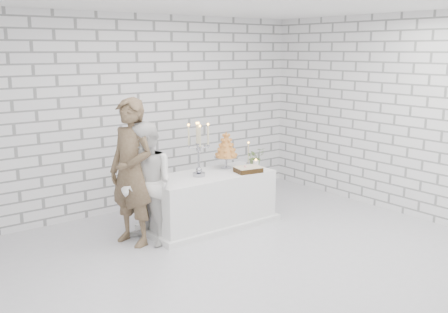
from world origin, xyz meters
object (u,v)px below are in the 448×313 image
Objects in this scene: bride at (147,184)px; cake_table at (210,200)px; croquembouche at (226,150)px; groom at (131,172)px; candelabra at (199,149)px.

cake_table is at bearing 84.66° from bride.
groom is at bearing -176.25° from croquembouche.
croquembouche is at bearing 14.43° from candelabra.
groom is 2.50× the size of candelabra.
croquembouche is (1.46, 0.24, 0.23)m from bride.
bride is 0.93m from candelabra.
bride is 2.10× the size of candelabra.
cake_table is at bearing 2.73° from candelabra.
candelabra is at bearing -177.27° from cake_table.
candelabra reaches higher than croquembouche.
croquembouche is (0.60, 0.15, -0.10)m from candelabra.
candelabra is 1.37× the size of croquembouche.
candelabra is at bearing 85.25° from bride.
cake_table is at bearing -160.43° from croquembouche.
bride is at bearing 27.89° from groom.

